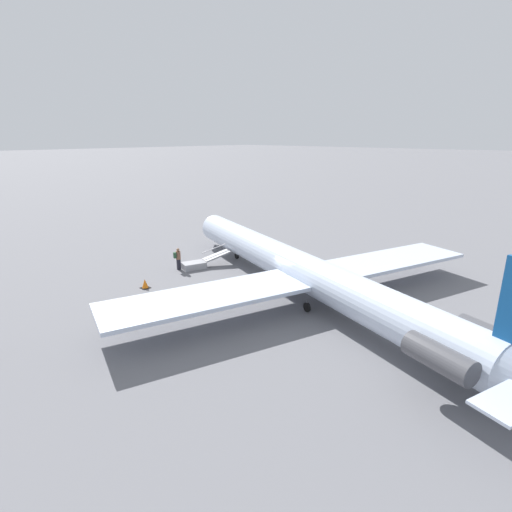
% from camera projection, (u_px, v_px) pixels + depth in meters
% --- Properties ---
extents(ground_plane, '(600.00, 600.00, 0.00)m').
position_uv_depth(ground_plane, '(295.00, 293.00, 26.64)').
color(ground_plane, slate).
extents(airplane_main, '(32.04, 25.22, 6.10)m').
position_uv_depth(airplane_main, '(304.00, 271.00, 25.35)').
color(airplane_main, silver).
rests_on(airplane_main, ground).
extents(boarding_stairs, '(2.18, 4.13, 1.58)m').
position_uv_depth(boarding_stairs, '(199.00, 263.00, 31.71)').
color(boarding_stairs, '#99999E').
rests_on(boarding_stairs, ground).
extents(passenger, '(0.42, 0.57, 1.74)m').
position_uv_depth(passenger, '(178.00, 257.00, 31.04)').
color(passenger, '#23232D').
rests_on(passenger, ground).
extents(traffic_cone_near_stairs, '(0.59, 0.59, 0.65)m').
position_uv_depth(traffic_cone_near_stairs, '(145.00, 284.00, 27.46)').
color(traffic_cone_near_stairs, black).
rests_on(traffic_cone_near_stairs, ground).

